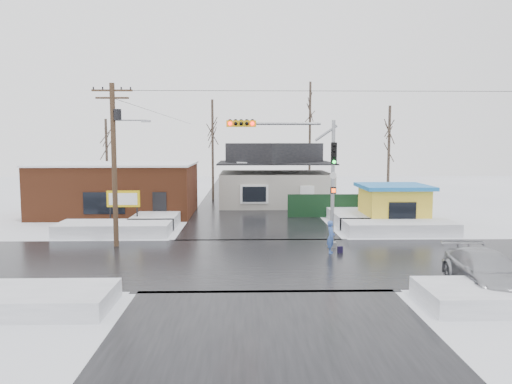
{
  "coord_description": "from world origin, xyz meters",
  "views": [
    {
      "loc": [
        -0.84,
        -24.08,
        5.83
      ],
      "look_at": [
        -0.18,
        3.96,
        3.0
      ],
      "focal_mm": 35.0,
      "sensor_mm": 36.0,
      "label": 1
    }
  ],
  "objects_px": {
    "traffic_signal": "(304,166)",
    "utility_pole": "(115,155)",
    "kiosk": "(393,205)",
    "pedestrian": "(331,237)",
    "marquee_sign": "(123,200)",
    "car": "(487,272)"
  },
  "relations": [
    {
      "from": "marquee_sign",
      "to": "pedestrian",
      "type": "relative_size",
      "value": 1.48
    },
    {
      "from": "traffic_signal",
      "to": "utility_pole",
      "type": "distance_m",
      "value": 10.39
    },
    {
      "from": "traffic_signal",
      "to": "utility_pole",
      "type": "relative_size",
      "value": 0.78
    },
    {
      "from": "traffic_signal",
      "to": "kiosk",
      "type": "height_order",
      "value": "traffic_signal"
    },
    {
      "from": "utility_pole",
      "to": "pedestrian",
      "type": "height_order",
      "value": "utility_pole"
    },
    {
      "from": "traffic_signal",
      "to": "car",
      "type": "distance_m",
      "value": 10.96
    },
    {
      "from": "utility_pole",
      "to": "car",
      "type": "distance_m",
      "value": 19.22
    },
    {
      "from": "traffic_signal",
      "to": "marquee_sign",
      "type": "bearing_deg",
      "value": 150.28
    },
    {
      "from": "kiosk",
      "to": "traffic_signal",
      "type": "bearing_deg",
      "value": -135.16
    },
    {
      "from": "traffic_signal",
      "to": "pedestrian",
      "type": "bearing_deg",
      "value": -49.95
    },
    {
      "from": "utility_pole",
      "to": "marquee_sign",
      "type": "bearing_deg",
      "value": 100.13
    },
    {
      "from": "traffic_signal",
      "to": "kiosk",
      "type": "xyz_separation_m",
      "value": [
        7.07,
        7.03,
        -3.08
      ]
    },
    {
      "from": "marquee_sign",
      "to": "pedestrian",
      "type": "height_order",
      "value": "marquee_sign"
    },
    {
      "from": "utility_pole",
      "to": "marquee_sign",
      "type": "height_order",
      "value": "utility_pole"
    },
    {
      "from": "pedestrian",
      "to": "kiosk",
      "type": "bearing_deg",
      "value": -22.14
    },
    {
      "from": "kiosk",
      "to": "pedestrian",
      "type": "distance_m",
      "value": 10.33
    },
    {
      "from": "utility_pole",
      "to": "kiosk",
      "type": "xyz_separation_m",
      "value": [
        17.43,
        6.49,
        -3.65
      ]
    },
    {
      "from": "marquee_sign",
      "to": "kiosk",
      "type": "xyz_separation_m",
      "value": [
        18.5,
        0.5,
        -0.46
      ]
    },
    {
      "from": "kiosk",
      "to": "pedestrian",
      "type": "xyz_separation_m",
      "value": [
        -5.82,
        -8.51,
        -0.6
      ]
    },
    {
      "from": "car",
      "to": "kiosk",
      "type": "bearing_deg",
      "value": 89.07
    },
    {
      "from": "pedestrian",
      "to": "car",
      "type": "height_order",
      "value": "pedestrian"
    },
    {
      "from": "utility_pole",
      "to": "kiosk",
      "type": "relative_size",
      "value": 1.96
    }
  ]
}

